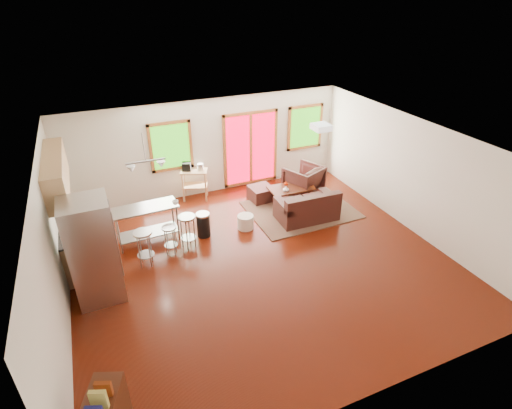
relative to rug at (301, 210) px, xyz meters
name	(u,v)px	position (x,y,z in m)	size (l,w,h in m)	color
floor	(262,261)	(-1.80, -1.55, -0.02)	(7.50, 7.00, 0.02)	#350C03
ceiling	(263,143)	(-1.80, -1.55, 2.60)	(7.50, 7.00, 0.02)	white
back_wall	(208,148)	(-1.80, 1.96, 1.29)	(7.50, 0.02, 2.60)	silver
left_wall	(52,251)	(-5.56, -1.55, 1.29)	(0.02, 7.00, 2.60)	silver
right_wall	(412,175)	(1.96, -1.55, 1.29)	(0.02, 7.00, 2.60)	silver
front_wall	(376,333)	(-1.80, -5.06, 1.29)	(7.50, 0.02, 2.60)	silver
window_left	(171,146)	(-2.80, 1.91, 1.49)	(1.10, 0.05, 1.30)	#205F0D
french_doors	(251,149)	(-0.60, 1.91, 1.09)	(1.60, 0.05, 2.10)	#C3001C
window_right	(305,127)	(1.10, 1.91, 1.49)	(1.10, 0.05, 1.30)	#205F0D
rug	(301,210)	(0.00, 0.00, 0.00)	(2.61, 2.01, 0.03)	#485738
loveseat	(307,209)	(-0.08, -0.46, 0.29)	(1.48, 0.87, 0.77)	black
coffee_table	(289,190)	(-0.08, 0.51, 0.36)	(1.10, 0.69, 0.43)	#35170B
armchair	(303,179)	(0.50, 0.80, 0.44)	(0.88, 0.83, 0.91)	black
ottoman	(261,194)	(-0.72, 0.91, 0.18)	(0.59, 0.59, 0.39)	black
pouf	(246,222)	(-1.63, -0.23, 0.16)	(0.38, 0.38, 0.34)	beige
vase	(286,188)	(-0.25, 0.38, 0.49)	(0.20, 0.20, 0.28)	silver
book	(306,183)	(0.34, 0.38, 0.54)	(0.23, 0.03, 0.31)	maroon
cabinets	(72,218)	(-5.28, 0.15, 0.91)	(0.64, 2.24, 2.30)	tan
refrigerator	(94,251)	(-4.95, -1.34, 0.99)	(0.83, 0.79, 2.00)	#B7BABC
island	(146,218)	(-3.84, 0.11, 0.60)	(1.42, 0.61, 0.89)	#B7BABC
cup	(175,202)	(-3.21, -0.15, 1.00)	(0.13, 0.10, 0.13)	white
bar_stool_a	(144,240)	(-4.04, -0.72, 0.58)	(0.46, 0.46, 0.80)	#B7BABC
bar_stool_b	(170,234)	(-3.48, -0.52, 0.48)	(0.40, 0.40, 0.66)	#B7BABC
bar_stool_c	(187,224)	(-3.07, -0.45, 0.57)	(0.47, 0.47, 0.78)	#B7BABC
trash_can	(203,225)	(-2.63, -0.15, 0.28)	(0.35, 0.35, 0.58)	black
kitchen_cart	(193,174)	(-2.33, 1.70, 0.71)	(0.80, 0.66, 1.06)	tan
ceiling_flush	(321,127)	(-0.20, -0.95, 2.52)	(0.35, 0.35, 0.12)	white
pendant_light	(146,166)	(-3.70, -0.05, 1.88)	(0.80, 0.18, 0.79)	gray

